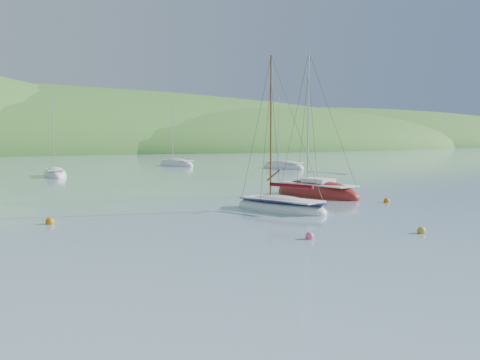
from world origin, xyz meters
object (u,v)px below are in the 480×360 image
daysailer_white (281,207)px  distant_sloop_d (283,167)px  sloop_red (317,193)px  distant_sloop_a (55,175)px  distant_sloop_b (176,165)px

daysailer_white → distant_sloop_d: 45.22m
sloop_red → distant_sloop_a: bearing=104.2°
daysailer_white → distant_sloop_d: distant_sloop_d is taller
daysailer_white → distant_sloop_b: size_ratio=0.94×
distant_sloop_b → distant_sloop_d: size_ratio=0.97×
daysailer_white → distant_sloop_b: distant_sloop_b is taller
distant_sloop_a → distant_sloop_d: size_ratio=0.89×
distant_sloop_a → distant_sloop_b: (21.75, 13.58, 0.01)m
sloop_red → distant_sloop_d: 36.84m
daysailer_white → distant_sloop_b: bearing=56.4°
daysailer_white → distant_sloop_b: 53.63m
sloop_red → distant_sloop_b: size_ratio=1.10×
distant_sloop_a → distant_sloop_d: (32.29, -1.00, 0.02)m
distant_sloop_a → distant_sloop_d: 32.31m
distant_sloop_b → sloop_red: bearing=-114.7°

